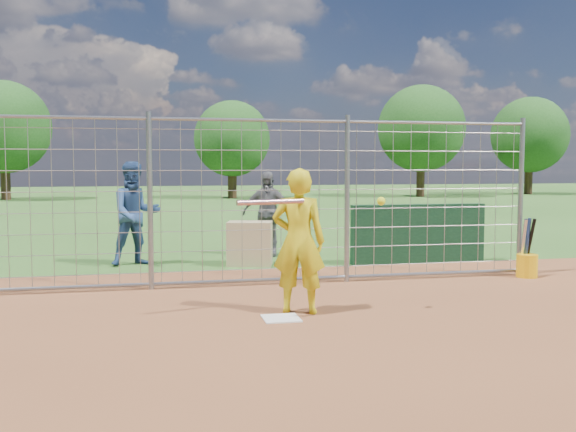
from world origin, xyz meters
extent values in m
plane|color=#2D591E|center=(0.00, 0.00, 0.00)|extent=(100.00, 100.00, 0.00)
plane|color=brown|center=(0.00, -3.00, 0.01)|extent=(18.00, 18.00, 0.00)
cube|color=silver|center=(0.00, -0.20, 0.01)|extent=(0.43, 0.43, 0.02)
cube|color=#11381E|center=(3.40, 3.60, 0.55)|extent=(2.60, 0.20, 1.10)
imported|color=gold|center=(0.28, 0.08, 0.90)|extent=(0.76, 0.63, 1.79)
imported|color=navy|center=(-1.76, 4.43, 0.95)|extent=(1.07, 0.93, 1.89)
imported|color=#5A5B5F|center=(0.80, 5.13, 0.85)|extent=(1.09, 0.76, 1.71)
cube|color=tan|center=(0.28, 3.99, 0.40)|extent=(0.91, 0.73, 0.80)
cylinder|color=silver|center=(-0.12, -0.18, 1.40)|extent=(0.85, 0.29, 0.06)
sphere|color=yellow|center=(1.26, -0.13, 1.39)|extent=(0.10, 0.10, 0.10)
cylinder|color=#FFB90D|center=(4.49, 1.75, 0.19)|extent=(0.34, 0.34, 0.38)
cylinder|color=silver|center=(4.44, 1.80, 0.55)|extent=(0.12, 0.29, 0.83)
cylinder|color=navy|center=(4.51, 1.80, 0.55)|extent=(0.08, 0.16, 0.85)
cylinder|color=black|center=(4.56, 1.80, 0.55)|extent=(0.09, 0.26, 0.84)
cylinder|color=gray|center=(-1.50, 2.00, 1.30)|extent=(0.08, 0.08, 2.60)
cylinder|color=gray|center=(1.50, 2.00, 1.30)|extent=(0.08, 0.08, 2.60)
cylinder|color=gray|center=(4.50, 2.00, 1.30)|extent=(0.08, 0.08, 2.60)
cylinder|color=gray|center=(0.00, 2.00, 2.50)|extent=(9.00, 0.05, 0.05)
cylinder|color=gray|center=(0.00, 2.00, 0.08)|extent=(9.00, 0.05, 0.05)
cube|color=gray|center=(0.00, 2.00, 1.25)|extent=(9.00, 0.02, 2.50)
cylinder|color=#3F2B19|center=(-9.00, 29.00, 1.26)|extent=(0.50, 0.50, 2.52)
sphere|color=#26561E|center=(-9.00, 29.00, 3.85)|extent=(4.90, 4.90, 4.90)
cylinder|color=#3F2B19|center=(3.00, 28.00, 1.08)|extent=(0.50, 0.50, 2.16)
sphere|color=#26561E|center=(3.00, 28.00, 3.30)|extent=(4.20, 4.20, 4.20)
cylinder|color=#3F2B19|center=(14.00, 27.50, 1.30)|extent=(0.50, 0.50, 2.59)
sphere|color=#26561E|center=(14.00, 27.50, 3.96)|extent=(5.04, 5.04, 5.04)
cylinder|color=#3F2B19|center=(22.00, 29.00, 1.22)|extent=(0.50, 0.50, 2.45)
sphere|color=#26561E|center=(22.00, 29.00, 3.74)|extent=(4.76, 4.76, 4.76)
camera|label=1|loc=(-1.50, -7.54, 1.83)|focal=40.00mm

